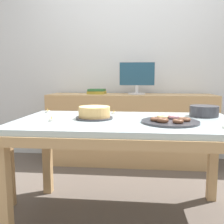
{
  "coord_description": "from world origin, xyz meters",
  "views": [
    {
      "loc": [
        0.07,
        -1.7,
        1.02
      ],
      "look_at": [
        -0.09,
        -0.06,
        0.79
      ],
      "focal_mm": 40.0,
      "sensor_mm": 36.0,
      "label": 1
    }
  ],
  "objects_px": {
    "computer_monitor": "(137,78)",
    "tealight_left_edge": "(48,111)",
    "cake_chocolate_round": "(94,113)",
    "book_stack": "(97,91)",
    "tealight_near_front": "(52,120)",
    "pastry_platter": "(170,121)",
    "plate_stack": "(204,111)",
    "tealight_near_cakes": "(114,113)"
  },
  "relations": [
    {
      "from": "cake_chocolate_round",
      "to": "tealight_left_edge",
      "type": "relative_size",
      "value": 6.6
    },
    {
      "from": "tealight_near_front",
      "to": "tealight_left_edge",
      "type": "distance_m",
      "value": 0.43
    },
    {
      "from": "cake_chocolate_round",
      "to": "tealight_left_edge",
      "type": "height_order",
      "value": "cake_chocolate_round"
    },
    {
      "from": "pastry_platter",
      "to": "tealight_near_front",
      "type": "height_order",
      "value": "pastry_platter"
    },
    {
      "from": "computer_monitor",
      "to": "tealight_near_front",
      "type": "height_order",
      "value": "computer_monitor"
    },
    {
      "from": "tealight_near_front",
      "to": "cake_chocolate_round",
      "type": "bearing_deg",
      "value": 25.67
    },
    {
      "from": "cake_chocolate_round",
      "to": "tealight_near_front",
      "type": "height_order",
      "value": "cake_chocolate_round"
    },
    {
      "from": "tealight_near_front",
      "to": "tealight_left_edge",
      "type": "xyz_separation_m",
      "value": [
        -0.17,
        0.4,
        0.0
      ]
    },
    {
      "from": "cake_chocolate_round",
      "to": "tealight_near_cakes",
      "type": "height_order",
      "value": "cake_chocolate_round"
    },
    {
      "from": "cake_chocolate_round",
      "to": "tealight_near_front",
      "type": "bearing_deg",
      "value": -154.33
    },
    {
      "from": "pastry_platter",
      "to": "plate_stack",
      "type": "bearing_deg",
      "value": 46.2
    },
    {
      "from": "pastry_platter",
      "to": "book_stack",
      "type": "bearing_deg",
      "value": 117.49
    },
    {
      "from": "book_stack",
      "to": "tealight_near_front",
      "type": "bearing_deg",
      "value": -93.95
    },
    {
      "from": "computer_monitor",
      "to": "cake_chocolate_round",
      "type": "bearing_deg",
      "value": -103.85
    },
    {
      "from": "computer_monitor",
      "to": "tealight_near_front",
      "type": "xyz_separation_m",
      "value": [
        -0.56,
        -1.33,
        -0.27
      ]
    },
    {
      "from": "cake_chocolate_round",
      "to": "plate_stack",
      "type": "xyz_separation_m",
      "value": [
        0.8,
        0.19,
        -0.0
      ]
    },
    {
      "from": "pastry_platter",
      "to": "tealight_left_edge",
      "type": "distance_m",
      "value": 1.02
    },
    {
      "from": "cake_chocolate_round",
      "to": "pastry_platter",
      "type": "distance_m",
      "value": 0.52
    },
    {
      "from": "book_stack",
      "to": "tealight_near_cakes",
      "type": "relative_size",
      "value": 5.38
    },
    {
      "from": "pastry_platter",
      "to": "tealight_near_cakes",
      "type": "xyz_separation_m",
      "value": [
        -0.39,
        0.35,
        -0.0
      ]
    },
    {
      "from": "computer_monitor",
      "to": "cake_chocolate_round",
      "type": "height_order",
      "value": "computer_monitor"
    },
    {
      "from": "cake_chocolate_round",
      "to": "tealight_near_cakes",
      "type": "xyz_separation_m",
      "value": [
        0.12,
        0.23,
        -0.03
      ]
    },
    {
      "from": "book_stack",
      "to": "tealight_near_front",
      "type": "distance_m",
      "value": 1.34
    },
    {
      "from": "plate_stack",
      "to": "tealight_near_cakes",
      "type": "distance_m",
      "value": 0.68
    },
    {
      "from": "book_stack",
      "to": "tealight_near_cakes",
      "type": "height_order",
      "value": "book_stack"
    },
    {
      "from": "computer_monitor",
      "to": "tealight_left_edge",
      "type": "bearing_deg",
      "value": -128.3
    },
    {
      "from": "cake_chocolate_round",
      "to": "book_stack",
      "type": "bearing_deg",
      "value": 98.31
    },
    {
      "from": "computer_monitor",
      "to": "tealight_left_edge",
      "type": "height_order",
      "value": "computer_monitor"
    },
    {
      "from": "tealight_near_cakes",
      "to": "cake_chocolate_round",
      "type": "bearing_deg",
      "value": -117.04
    },
    {
      "from": "cake_chocolate_round",
      "to": "tealight_left_edge",
      "type": "distance_m",
      "value": 0.52
    },
    {
      "from": "plate_stack",
      "to": "tealight_near_cakes",
      "type": "xyz_separation_m",
      "value": [
        -0.68,
        0.04,
        -0.03
      ]
    },
    {
      "from": "book_stack",
      "to": "tealight_near_cakes",
      "type": "distance_m",
      "value": 1.02
    },
    {
      "from": "book_stack",
      "to": "plate_stack",
      "type": "bearing_deg",
      "value": -46.2
    },
    {
      "from": "pastry_platter",
      "to": "tealight_left_edge",
      "type": "height_order",
      "value": "pastry_platter"
    },
    {
      "from": "tealight_near_front",
      "to": "tealight_near_cakes",
      "type": "bearing_deg",
      "value": 42.95
    },
    {
      "from": "book_stack",
      "to": "pastry_platter",
      "type": "relative_size",
      "value": 0.59
    },
    {
      "from": "tealight_left_edge",
      "to": "computer_monitor",
      "type": "bearing_deg",
      "value": 51.7
    },
    {
      "from": "book_stack",
      "to": "cake_chocolate_round",
      "type": "xyz_separation_m",
      "value": [
        0.18,
        -1.2,
        -0.08
      ]
    },
    {
      "from": "computer_monitor",
      "to": "cake_chocolate_round",
      "type": "relative_size",
      "value": 1.61
    },
    {
      "from": "book_stack",
      "to": "tealight_left_edge",
      "type": "distance_m",
      "value": 0.97
    },
    {
      "from": "computer_monitor",
      "to": "tealight_left_edge",
      "type": "relative_size",
      "value": 10.6
    },
    {
      "from": "plate_stack",
      "to": "tealight_left_edge",
      "type": "distance_m",
      "value": 1.24
    }
  ]
}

